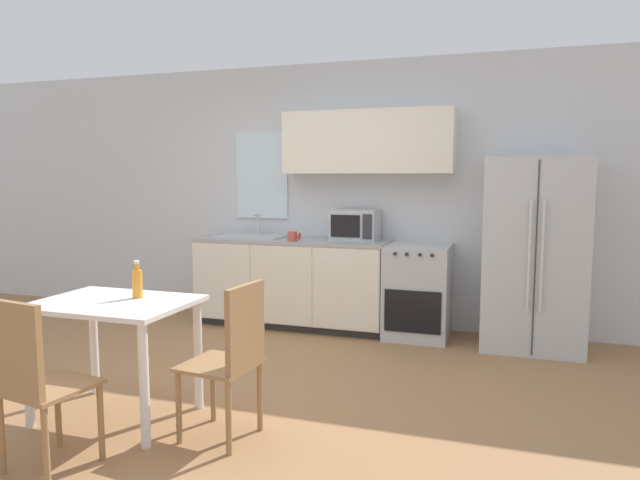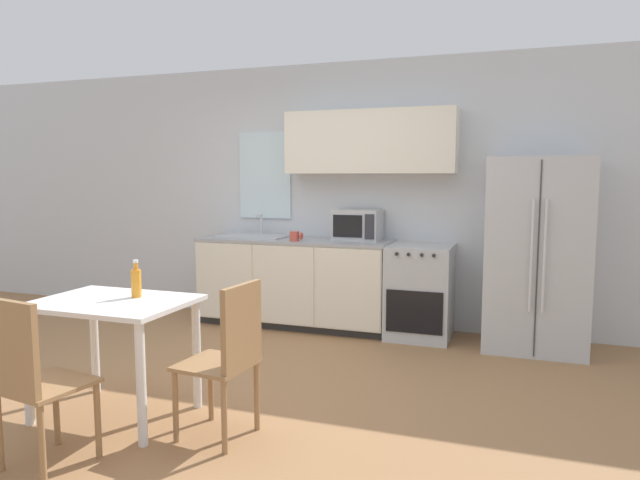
# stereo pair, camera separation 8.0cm
# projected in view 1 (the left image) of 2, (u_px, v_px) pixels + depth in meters

# --- Properties ---
(ground_plane) EXTENTS (12.00, 12.00, 0.00)m
(ground_plane) POSITION_uv_depth(u_px,v_px,m) (240.00, 388.00, 4.15)
(ground_plane) COLOR #9E7047
(wall_back) EXTENTS (12.00, 0.38, 2.70)m
(wall_back) POSITION_uv_depth(u_px,v_px,m) (333.00, 187.00, 5.95)
(wall_back) COLOR silver
(wall_back) RESTS_ON ground_plane
(kitchen_counter) EXTENTS (1.99, 0.64, 0.90)m
(kitchen_counter) POSITION_uv_depth(u_px,v_px,m) (292.00, 282.00, 5.87)
(kitchen_counter) COLOR #333333
(kitchen_counter) RESTS_ON ground_plane
(oven_range) EXTENTS (0.60, 0.64, 0.89)m
(oven_range) POSITION_uv_depth(u_px,v_px,m) (418.00, 291.00, 5.47)
(oven_range) COLOR #B7BABC
(oven_range) RESTS_ON ground_plane
(refrigerator) EXTENTS (0.86, 0.73, 1.70)m
(refrigerator) POSITION_uv_depth(u_px,v_px,m) (534.00, 254.00, 5.07)
(refrigerator) COLOR silver
(refrigerator) RESTS_ON ground_plane
(kitchen_sink) EXTENTS (0.69, 0.45, 0.23)m
(kitchen_sink) POSITION_uv_depth(u_px,v_px,m) (251.00, 236.00, 5.97)
(kitchen_sink) COLOR #B7BABC
(kitchen_sink) RESTS_ON kitchen_counter
(microwave) EXTENTS (0.46, 0.34, 0.30)m
(microwave) POSITION_uv_depth(u_px,v_px,m) (355.00, 225.00, 5.71)
(microwave) COLOR #B7BABC
(microwave) RESTS_ON kitchen_counter
(coffee_mug) EXTENTS (0.13, 0.09, 0.10)m
(coffee_mug) POSITION_uv_depth(u_px,v_px,m) (293.00, 236.00, 5.60)
(coffee_mug) COLOR #BF4C3F
(coffee_mug) RESTS_ON kitchen_counter
(dining_table) EXTENTS (0.96, 0.71, 0.76)m
(dining_table) POSITION_uv_depth(u_px,v_px,m) (115.00, 322.00, 3.59)
(dining_table) COLOR white
(dining_table) RESTS_ON ground_plane
(dining_chair_near) EXTENTS (0.45, 0.45, 0.93)m
(dining_chair_near) POSITION_uv_depth(u_px,v_px,m) (32.00, 375.00, 2.89)
(dining_chair_near) COLOR #997047
(dining_chair_near) RESTS_ON ground_plane
(dining_chair_side) EXTENTS (0.44, 0.44, 0.93)m
(dining_chair_side) POSITION_uv_depth(u_px,v_px,m) (233.00, 351.00, 3.29)
(dining_chair_side) COLOR #997047
(dining_chair_side) RESTS_ON ground_plane
(drink_bottle) EXTENTS (0.06, 0.06, 0.24)m
(drink_bottle) POSITION_uv_depth(u_px,v_px,m) (137.00, 283.00, 3.66)
(drink_bottle) COLOR orange
(drink_bottle) RESTS_ON dining_table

